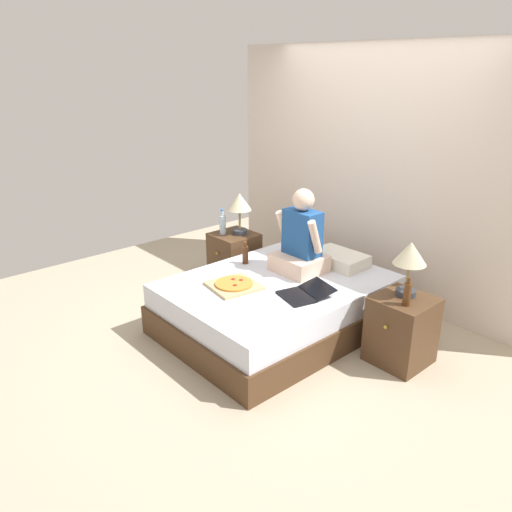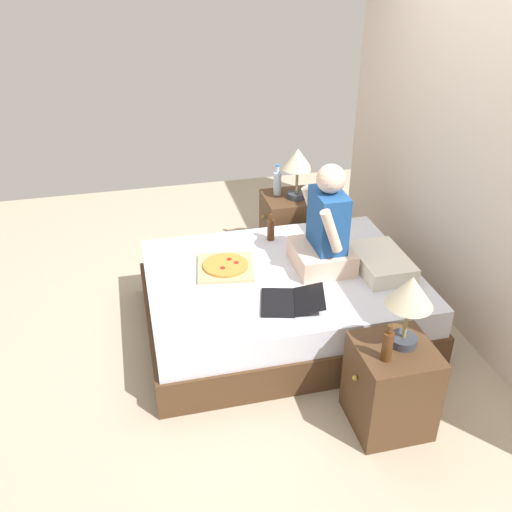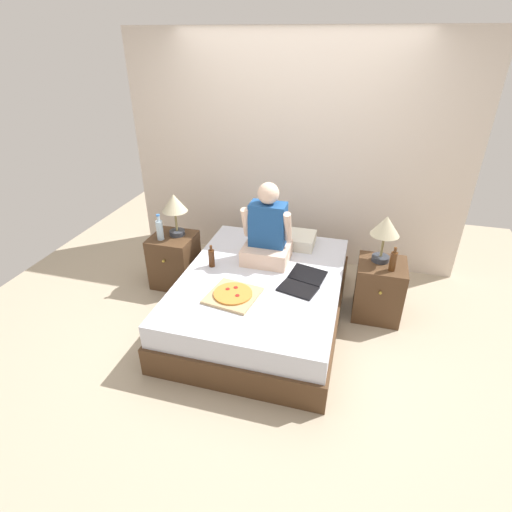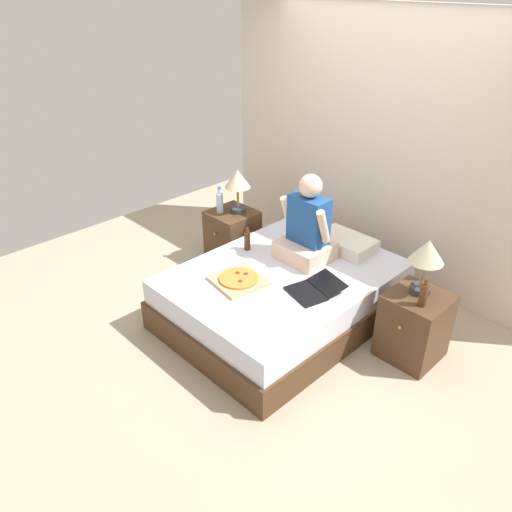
{
  "view_description": "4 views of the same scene",
  "coord_description": "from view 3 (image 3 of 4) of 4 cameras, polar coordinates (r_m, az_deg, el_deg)",
  "views": [
    {
      "loc": [
        2.94,
        -2.86,
        2.28
      ],
      "look_at": [
        -0.13,
        -0.14,
        0.71
      ],
      "focal_mm": 35.0,
      "sensor_mm": 36.0,
      "label": 1
    },
    {
      "loc": [
        3.32,
        -0.99,
        2.63
      ],
      "look_at": [
        0.14,
        -0.23,
        0.73
      ],
      "focal_mm": 40.0,
      "sensor_mm": 36.0,
      "label": 2
    },
    {
      "loc": [
        0.78,
        -3.01,
        2.42
      ],
      "look_at": [
        -0.02,
        -0.1,
        0.74
      ],
      "focal_mm": 28.0,
      "sensor_mm": 36.0,
      "label": 3
    },
    {
      "loc": [
        2.44,
        -2.71,
        2.7
      ],
      "look_at": [
        -0.1,
        -0.23,
        0.68
      ],
      "focal_mm": 35.0,
      "sensor_mm": 36.0,
      "label": 4
    }
  ],
  "objects": [
    {
      "name": "ground_plane",
      "position": [
        3.94,
        0.72,
        -8.76
      ],
      "size": [
        5.77,
        5.77,
        0.0
      ],
      "primitive_type": "plane",
      "color": "tan"
    },
    {
      "name": "wall_back",
      "position": [
        4.57,
        5.27,
        14.21
      ],
      "size": [
        3.77,
        0.12,
        2.5
      ],
      "primitive_type": "cube",
      "color": "beige",
      "rests_on": "ground"
    },
    {
      "name": "bed",
      "position": [
        3.8,
        0.75,
        -5.97
      ],
      "size": [
        1.47,
        1.96,
        0.48
      ],
      "color": "#4C331E",
      "rests_on": "ground"
    },
    {
      "name": "nightstand_left",
      "position": [
        4.4,
        -11.55,
        -0.54
      ],
      "size": [
        0.44,
        0.47,
        0.57
      ],
      "color": "#4C331E",
      "rests_on": "ground"
    },
    {
      "name": "lamp_on_left_nightstand",
      "position": [
        4.16,
        -11.58,
        7.03
      ],
      "size": [
        0.26,
        0.26,
        0.45
      ],
      "color": "#333842",
      "rests_on": "nightstand_left"
    },
    {
      "name": "water_bottle",
      "position": [
        4.19,
        -13.59,
        3.71
      ],
      "size": [
        0.07,
        0.07,
        0.28
      ],
      "color": "silver",
      "rests_on": "nightstand_left"
    },
    {
      "name": "nightstand_right",
      "position": [
        4.01,
        17.12,
        -4.56
      ],
      "size": [
        0.44,
        0.47,
        0.57
      ],
      "color": "#4C331E",
      "rests_on": "ground"
    },
    {
      "name": "lamp_on_right_nightstand",
      "position": [
        3.76,
        18.01,
        3.68
      ],
      "size": [
        0.26,
        0.26,
        0.45
      ],
      "color": "#333842",
      "rests_on": "nightstand_right"
    },
    {
      "name": "beer_bottle",
      "position": [
        3.73,
        19.01,
        -0.67
      ],
      "size": [
        0.06,
        0.06,
        0.23
      ],
      "color": "#512D14",
      "rests_on": "nightstand_right"
    },
    {
      "name": "pillow",
      "position": [
        4.21,
        4.84,
        2.48
      ],
      "size": [
        0.52,
        0.34,
        0.12
      ],
      "primitive_type": "cube",
      "color": "silver",
      "rests_on": "bed"
    },
    {
      "name": "person_seated",
      "position": [
        3.8,
        1.63,
        3.3
      ],
      "size": [
        0.47,
        0.4,
        0.78
      ],
      "color": "beige",
      "rests_on": "bed"
    },
    {
      "name": "laptop",
      "position": [
        3.54,
        6.47,
        -3.99
      ],
      "size": [
        0.41,
        0.48,
        0.07
      ],
      "color": "black",
      "rests_on": "bed"
    },
    {
      "name": "pizza_box",
      "position": [
        3.39,
        -3.32,
        -5.57
      ],
      "size": [
        0.46,
        0.46,
        0.04
      ],
      "color": "tan",
      "rests_on": "bed"
    },
    {
      "name": "beer_bottle_on_bed",
      "position": [
        3.8,
        -6.37,
        -0.24
      ],
      "size": [
        0.06,
        0.06,
        0.22
      ],
      "color": "#4C2811",
      "rests_on": "bed"
    }
  ]
}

